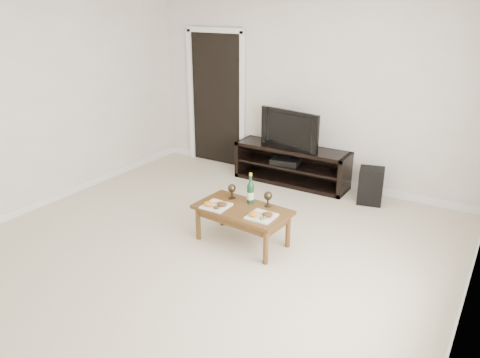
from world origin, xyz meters
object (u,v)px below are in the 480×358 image
Objects in this scene: subwoofer at (371,186)px; coffee_table at (242,225)px; media_console at (292,165)px; television at (293,128)px.

subwoofer is 2.02m from coffee_table.
media_console is 1.95m from coffee_table.
coffee_table is at bearing -80.21° from media_console.
media_console is 0.55m from television.
subwoofer is at bearing 64.73° from coffee_table.
television is at bearing 99.79° from coffee_table.
television reaches higher than media_console.
media_console is at bearing 161.80° from subwoofer.
media_console is 1.20m from subwoofer.
coffee_table is (0.33, -1.92, -0.07)m from media_console.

